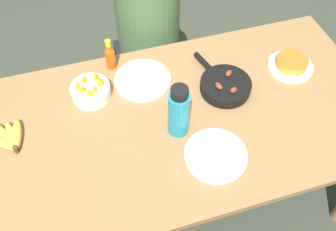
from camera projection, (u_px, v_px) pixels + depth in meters
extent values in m
plane|color=#383D33|center=(168.00, 196.00, 2.11)|extent=(14.00, 14.00, 0.00)
cube|color=olive|center=(168.00, 122.00, 1.52)|extent=(1.90, 0.91, 0.03)
cylinder|color=olive|center=(286.00, 76.00, 2.21)|extent=(0.07, 0.07, 0.73)
ellipsoid|color=gold|center=(17.00, 135.00, 1.44)|extent=(0.05, 0.16, 0.04)
ellipsoid|color=gold|center=(12.00, 136.00, 1.44)|extent=(0.07, 0.16, 0.03)
ellipsoid|color=gold|center=(6.00, 137.00, 1.43)|extent=(0.11, 0.18, 0.03)
ellipsoid|color=gold|center=(0.00, 141.00, 1.42)|extent=(0.16, 0.16, 0.04)
cylinder|color=#4C3819|center=(16.00, 149.00, 1.40)|extent=(0.02, 0.02, 0.04)
cylinder|color=black|center=(225.00, 89.00, 1.60)|extent=(0.22, 0.22, 0.01)
cylinder|color=black|center=(226.00, 86.00, 1.58)|extent=(0.23, 0.23, 0.04)
cylinder|color=black|center=(203.00, 61.00, 1.67)|extent=(0.06, 0.12, 0.02)
ellipsoid|color=brown|center=(219.00, 86.00, 1.53)|extent=(0.04, 0.05, 0.03)
ellipsoid|color=brown|center=(229.00, 73.00, 1.58)|extent=(0.05, 0.05, 0.03)
ellipsoid|color=brown|center=(234.00, 90.00, 1.52)|extent=(0.04, 0.04, 0.03)
cylinder|color=white|center=(290.00, 67.00, 1.69)|extent=(0.21, 0.21, 0.02)
cylinder|color=gold|center=(292.00, 62.00, 1.66)|extent=(0.15, 0.15, 0.04)
cylinder|color=#9B601E|center=(293.00, 59.00, 1.65)|extent=(0.14, 0.14, 0.00)
cylinder|color=white|center=(216.00, 155.00, 1.39)|extent=(0.25, 0.25, 0.02)
cylinder|color=#B2B2B7|center=(219.00, 160.00, 1.37)|extent=(0.09, 0.09, 0.01)
cube|color=#B2B2B7|center=(200.00, 150.00, 1.39)|extent=(0.05, 0.05, 0.00)
cylinder|color=white|center=(143.00, 80.00, 1.64)|extent=(0.26, 0.26, 0.02)
cylinder|color=#B2B2B7|center=(148.00, 79.00, 1.62)|extent=(0.12, 0.02, 0.01)
cube|color=#B2B2B7|center=(132.00, 84.00, 1.60)|extent=(0.05, 0.03, 0.00)
cylinder|color=white|center=(91.00, 91.00, 1.56)|extent=(0.17, 0.17, 0.06)
cone|color=orange|center=(100.00, 81.00, 1.53)|extent=(0.04, 0.04, 0.05)
cone|color=orange|center=(95.00, 75.00, 1.55)|extent=(0.04, 0.04, 0.06)
cone|color=orange|center=(84.00, 78.00, 1.54)|extent=(0.04, 0.04, 0.05)
cone|color=orange|center=(77.00, 84.00, 1.53)|extent=(0.04, 0.04, 0.05)
cone|color=orange|center=(83.00, 89.00, 1.52)|extent=(0.05, 0.06, 0.05)
cone|color=orange|center=(89.00, 92.00, 1.50)|extent=(0.04, 0.04, 0.04)
cone|color=orange|center=(94.00, 88.00, 1.51)|extent=(0.04, 0.04, 0.04)
cylinder|color=teal|center=(179.00, 114.00, 1.39)|extent=(0.09, 0.09, 0.21)
cylinder|color=black|center=(180.00, 93.00, 1.29)|extent=(0.07, 0.07, 0.04)
cylinder|color=#C64C0F|center=(111.00, 59.00, 1.66)|extent=(0.05, 0.05, 0.10)
cone|color=#C64C0F|center=(109.00, 49.00, 1.61)|extent=(0.05, 0.05, 0.03)
cylinder|color=gold|center=(108.00, 43.00, 1.58)|extent=(0.03, 0.03, 0.03)
cube|color=black|center=(151.00, 82.00, 2.33)|extent=(0.38, 0.38, 0.49)
cylinder|color=#476642|center=(148.00, 18.00, 1.92)|extent=(0.35, 0.35, 0.54)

